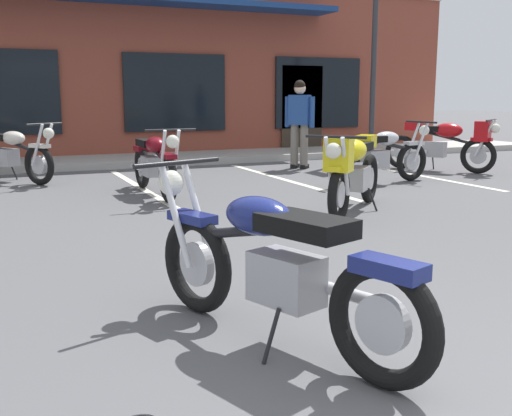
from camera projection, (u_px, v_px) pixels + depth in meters
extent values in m
plane|color=#515154|center=(253.00, 254.00, 5.42)|extent=(80.00, 80.00, 0.00)
cube|color=#A8A59E|center=(101.00, 161.00, 12.39)|extent=(22.00, 1.80, 0.14)
cube|color=brown|center=(72.00, 68.00, 15.32)|extent=(18.14, 5.75, 4.13)
cube|color=black|center=(176.00, 93.00, 13.52)|extent=(2.32, 0.06, 1.70)
cube|color=black|center=(318.00, 93.00, 14.96)|extent=(2.32, 0.06, 1.70)
cube|color=#33281E|center=(302.00, 110.00, 14.85)|extent=(1.10, 0.06, 2.10)
cube|color=silver|center=(143.00, 189.00, 9.16)|extent=(0.12, 4.80, 0.01)
cube|color=silver|center=(287.00, 180.00, 10.12)|extent=(0.12, 4.80, 0.01)
cube|color=silver|center=(405.00, 173.00, 11.08)|extent=(0.12, 4.80, 0.01)
torus|color=black|center=(383.00, 324.00, 2.89)|extent=(0.31, 0.64, 0.64)
cylinder|color=#B7B7BC|center=(383.00, 324.00, 2.89)|extent=(0.15, 0.29, 0.29)
torus|color=black|center=(197.00, 264.00, 3.92)|extent=(0.31, 0.64, 0.64)
cylinder|color=#B7B7BC|center=(197.00, 264.00, 3.92)|extent=(0.15, 0.29, 0.29)
cylinder|color=silver|center=(175.00, 215.00, 3.88)|extent=(0.15, 0.32, 0.66)
cylinder|color=silver|center=(197.00, 211.00, 4.00)|extent=(0.15, 0.32, 0.66)
cylinder|color=black|center=(178.00, 163.00, 3.94)|extent=(0.63, 0.25, 0.03)
sphere|color=silver|center=(171.00, 183.00, 4.02)|extent=(0.22, 0.22, 0.17)
cube|color=navy|center=(192.00, 217.00, 3.90)|extent=(0.25, 0.39, 0.06)
cube|color=#9E9EA3|center=(286.00, 279.00, 3.33)|extent=(0.36, 0.46, 0.28)
cylinder|color=silver|center=(356.00, 296.00, 3.17)|extent=(0.25, 0.54, 0.07)
cylinder|color=black|center=(261.00, 230.00, 3.43)|extent=(0.37, 0.91, 0.26)
ellipsoid|color=navy|center=(259.00, 216.00, 3.43)|extent=(0.40, 0.54, 0.22)
cube|color=black|center=(306.00, 226.00, 3.18)|extent=(0.44, 0.58, 0.10)
cube|color=navy|center=(389.00, 268.00, 2.82)|extent=(0.27, 0.39, 0.08)
cylinder|color=black|center=(271.00, 336.00, 3.21)|extent=(0.13, 0.07, 0.29)
torus|color=black|center=(39.00, 165.00, 9.52)|extent=(0.45, 0.58, 0.64)
cylinder|color=#B7B7BC|center=(39.00, 165.00, 9.52)|extent=(0.21, 0.27, 0.29)
cylinder|color=silver|center=(47.00, 144.00, 9.48)|extent=(0.22, 0.29, 0.66)
cylinder|color=silver|center=(37.00, 145.00, 9.33)|extent=(0.22, 0.29, 0.66)
cylinder|color=black|center=(44.00, 124.00, 9.31)|extent=(0.56, 0.40, 0.03)
sphere|color=silver|center=(48.00, 133.00, 9.29)|extent=(0.24, 0.24, 0.17)
cube|color=beige|center=(40.00, 146.00, 9.44)|extent=(0.32, 0.38, 0.06)
cube|color=#9E9EA3|center=(6.00, 157.00, 9.91)|extent=(0.43, 0.47, 0.28)
cylinder|color=black|center=(13.00, 143.00, 9.77)|extent=(0.59, 0.81, 0.26)
ellipsoid|color=beige|center=(13.00, 138.00, 9.74)|extent=(0.49, 0.54, 0.22)
cylinder|color=black|center=(14.00, 172.00, 10.15)|extent=(0.12, 0.10, 0.29)
torus|color=black|center=(369.00, 178.00, 7.97)|extent=(0.54, 0.51, 0.64)
cylinder|color=#B7B7BC|center=(369.00, 178.00, 7.97)|extent=(0.25, 0.24, 0.29)
torus|color=black|center=(339.00, 195.00, 6.67)|extent=(0.54, 0.51, 0.64)
cylinder|color=#B7B7BC|center=(339.00, 195.00, 6.67)|extent=(0.25, 0.24, 0.29)
cylinder|color=silver|center=(345.00, 167.00, 6.48)|extent=(0.27, 0.25, 0.66)
cylinder|color=silver|center=(329.00, 166.00, 6.56)|extent=(0.27, 0.25, 0.66)
cylinder|color=black|center=(336.00, 137.00, 6.39)|extent=(0.47, 0.51, 0.03)
sphere|color=silver|center=(333.00, 151.00, 6.34)|extent=(0.24, 0.24, 0.17)
cube|color=yellow|center=(339.00, 168.00, 6.58)|extent=(0.36, 0.35, 0.06)
cube|color=#9E9EA3|center=(357.00, 178.00, 7.38)|extent=(0.46, 0.45, 0.28)
cylinder|color=silver|center=(354.00, 177.00, 7.77)|extent=(0.45, 0.42, 0.07)
cylinder|color=black|center=(354.00, 160.00, 7.15)|extent=(0.73, 0.68, 0.26)
ellipsoid|color=yellow|center=(353.00, 150.00, 7.09)|extent=(0.59, 0.57, 0.26)
cube|color=yellow|center=(339.00, 155.00, 6.54)|extent=(0.37, 0.37, 0.36)
cube|color=black|center=(360.00, 146.00, 7.40)|extent=(0.46, 0.45, 0.10)
cube|color=yellow|center=(366.00, 141.00, 7.66)|extent=(0.37, 0.36, 0.16)
cylinder|color=black|center=(373.00, 200.00, 7.42)|extent=(0.11, 0.12, 0.29)
torus|color=black|center=(344.00, 167.00, 9.28)|extent=(0.65, 0.19, 0.64)
cylinder|color=#B7B7BC|center=(344.00, 167.00, 9.28)|extent=(0.29, 0.10, 0.29)
torus|color=black|center=(411.00, 161.00, 10.02)|extent=(0.65, 0.19, 0.64)
cylinder|color=#B7B7BC|center=(411.00, 161.00, 10.02)|extent=(0.29, 0.10, 0.29)
cylinder|color=silver|center=(413.00, 141.00, 10.09)|extent=(0.33, 0.09, 0.66)
cylinder|color=silver|center=(421.00, 142.00, 9.94)|extent=(0.33, 0.09, 0.66)
cylinder|color=black|center=(421.00, 122.00, 10.00)|extent=(0.12, 0.66, 0.03)
sphere|color=silver|center=(424.00, 130.00, 10.07)|extent=(0.19, 0.19, 0.17)
cube|color=silver|center=(414.00, 143.00, 9.99)|extent=(0.38, 0.19, 0.06)
cube|color=#9E9EA3|center=(375.00, 159.00, 9.59)|extent=(0.43, 0.29, 0.28)
cylinder|color=silver|center=(363.00, 164.00, 9.29)|extent=(0.55, 0.15, 0.07)
cylinder|color=black|center=(385.00, 143.00, 9.65)|extent=(0.94, 0.19, 0.26)
ellipsoid|color=silver|center=(386.00, 138.00, 9.65)|extent=(0.51, 0.32, 0.22)
cube|color=black|center=(369.00, 139.00, 9.46)|extent=(0.55, 0.35, 0.10)
cube|color=silver|center=(343.00, 148.00, 9.22)|extent=(0.38, 0.21, 0.08)
cylinder|color=black|center=(364.00, 175.00, 9.76)|extent=(0.04, 0.14, 0.29)
torus|color=black|center=(142.00, 167.00, 9.24)|extent=(0.10, 0.64, 0.64)
cylinder|color=#B7B7BC|center=(142.00, 167.00, 9.24)|extent=(0.06, 0.29, 0.29)
torus|color=black|center=(168.00, 179.00, 7.94)|extent=(0.10, 0.64, 0.64)
cylinder|color=#B7B7BC|center=(168.00, 179.00, 7.94)|extent=(0.06, 0.29, 0.29)
cylinder|color=silver|center=(176.00, 155.00, 7.83)|extent=(0.04, 0.33, 0.66)
cylinder|color=silver|center=(163.00, 155.00, 7.76)|extent=(0.04, 0.33, 0.66)
cylinder|color=black|center=(171.00, 130.00, 7.66)|extent=(0.66, 0.03, 0.03)
sphere|color=silver|center=(173.00, 142.00, 7.62)|extent=(0.17, 0.17, 0.17)
cube|color=maroon|center=(168.00, 156.00, 7.85)|extent=(0.14, 0.36, 0.06)
cube|color=#9E9EA3|center=(152.00, 166.00, 8.65)|extent=(0.24, 0.40, 0.28)
cylinder|color=silver|center=(137.00, 167.00, 8.93)|extent=(0.07, 0.55, 0.07)
cylinder|color=black|center=(155.00, 150.00, 8.42)|extent=(0.06, 0.94, 0.26)
ellipsoid|color=maroon|center=(156.00, 145.00, 8.39)|extent=(0.26, 0.48, 0.22)
cube|color=black|center=(149.00, 143.00, 8.71)|extent=(0.28, 0.52, 0.10)
cube|color=maroon|center=(141.00, 148.00, 9.20)|extent=(0.16, 0.36, 0.08)
cylinder|color=black|center=(164.00, 183.00, 8.83)|extent=(0.13, 0.02, 0.29)
torus|color=black|center=(401.00, 152.00, 11.72)|extent=(0.43, 0.59, 0.64)
cylinder|color=#B7B7BC|center=(401.00, 152.00, 11.72)|extent=(0.20, 0.28, 0.29)
torus|color=black|center=(478.00, 156.00, 10.93)|extent=(0.43, 0.59, 0.64)
cylinder|color=#B7B7BC|center=(478.00, 156.00, 10.93)|extent=(0.20, 0.28, 0.29)
cylinder|color=silver|center=(486.00, 138.00, 10.89)|extent=(0.21, 0.30, 0.66)
cylinder|color=silver|center=(484.00, 139.00, 10.75)|extent=(0.21, 0.30, 0.66)
cylinder|color=black|center=(491.00, 120.00, 10.72)|extent=(0.57, 0.38, 0.03)
sphere|color=silver|center=(495.00, 128.00, 10.70)|extent=(0.23, 0.23, 0.17)
cube|color=#B70F14|center=(482.00, 139.00, 10.86)|extent=(0.31, 0.38, 0.06)
cube|color=#9E9EA3|center=(434.00, 149.00, 11.36)|extent=(0.42, 0.47, 0.28)
cylinder|color=silver|center=(412.00, 151.00, 11.45)|extent=(0.35, 0.50, 0.07)
cylinder|color=black|center=(446.00, 137.00, 11.20)|extent=(0.55, 0.83, 0.26)
ellipsoid|color=#B70F14|center=(448.00, 130.00, 11.16)|extent=(0.53, 0.60, 0.26)
cube|color=#B70F14|center=(483.00, 131.00, 10.83)|extent=(0.36, 0.35, 0.36)
cube|color=black|center=(430.00, 129.00, 11.34)|extent=(0.42, 0.47, 0.10)
cube|color=#B70F14|center=(415.00, 126.00, 11.50)|extent=(0.34, 0.38, 0.16)
cylinder|color=black|center=(433.00, 162.00, 11.59)|extent=(0.13, 0.09, 0.29)
cube|color=black|center=(295.00, 166.00, 11.82)|extent=(0.25, 0.23, 0.08)
cube|color=black|center=(305.00, 167.00, 11.74)|extent=(0.25, 0.23, 0.08)
cylinder|color=slate|center=(294.00, 145.00, 11.71)|extent=(0.21, 0.21, 0.80)
cylinder|color=slate|center=(304.00, 145.00, 11.63)|extent=(0.21, 0.21, 0.80)
cube|color=#23478C|center=(300.00, 110.00, 11.55)|extent=(0.41, 0.43, 0.56)
cylinder|color=#23478C|center=(288.00, 112.00, 11.67)|extent=(0.14, 0.14, 0.58)
cylinder|color=#23478C|center=(312.00, 112.00, 11.45)|extent=(0.14, 0.14, 0.58)
sphere|color=beige|center=(300.00, 88.00, 11.48)|extent=(0.31, 0.31, 0.22)
sphere|color=black|center=(300.00, 86.00, 11.46)|extent=(0.30, 0.30, 0.21)
cylinder|color=#2D2D33|center=(374.00, 55.00, 13.29)|extent=(0.12, 0.12, 4.52)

